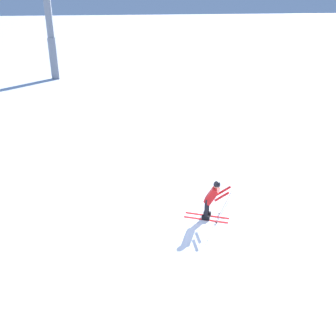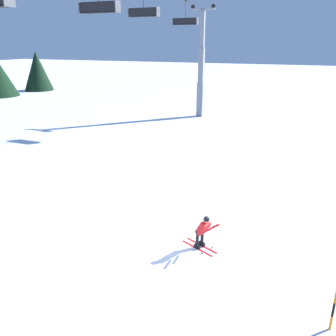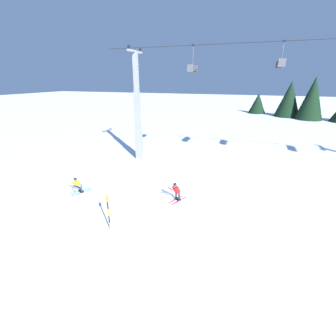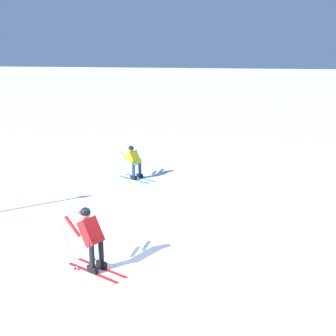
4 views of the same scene
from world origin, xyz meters
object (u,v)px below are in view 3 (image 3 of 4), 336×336
(lift_tower_near, at_px, (138,115))
(chairlift_seat_nearest, at_px, (192,68))
(skier_carving_main, at_px, (176,190))
(skier_distant_uphill, at_px, (78,184))
(trail_marker_pole, at_px, (108,211))
(chairlift_seat_second, at_px, (280,64))

(lift_tower_near, bearing_deg, chairlift_seat_nearest, 0.00)
(skier_carving_main, distance_m, skier_distant_uphill, 8.03)
(lift_tower_near, distance_m, trail_marker_pole, 14.33)
(lift_tower_near, relative_size, chairlift_seat_nearest, 4.99)
(chairlift_seat_second, distance_m, skier_distant_uphill, 19.52)
(trail_marker_pole, distance_m, skier_distant_uphill, 6.23)
(chairlift_seat_second, height_order, trail_marker_pole, chairlift_seat_second)
(chairlift_seat_nearest, relative_size, trail_marker_pole, 0.98)
(lift_tower_near, height_order, skier_distant_uphill, lift_tower_near)
(chairlift_seat_second, xyz_separation_m, trail_marker_pole, (-9.12, -13.12, -8.62))
(chairlift_seat_nearest, bearing_deg, lift_tower_near, 180.00)
(trail_marker_pole, bearing_deg, skier_carving_main, 60.09)
(skier_carving_main, xyz_separation_m, chairlift_seat_nearest, (-1.22, 8.33, 8.76))
(skier_carving_main, bearing_deg, lift_tower_near, 130.65)
(trail_marker_pole, bearing_deg, chairlift_seat_second, 55.21)
(lift_tower_near, distance_m, skier_distant_uphill, 10.58)
(trail_marker_pole, xyz_separation_m, skier_distant_uphill, (-5.16, 3.45, -0.52))
(lift_tower_near, bearing_deg, chairlift_seat_second, 0.00)
(chairlift_seat_nearest, distance_m, skier_distant_uphill, 14.75)
(lift_tower_near, xyz_separation_m, trail_marker_pole, (4.40, -13.12, -3.70))
(skier_carving_main, distance_m, trail_marker_pole, 5.54)
(chairlift_seat_nearest, distance_m, chairlift_seat_second, 7.59)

